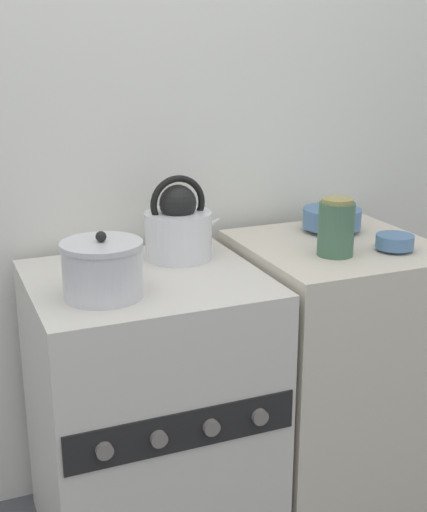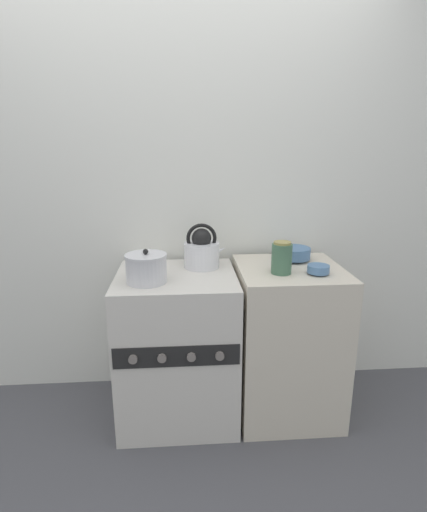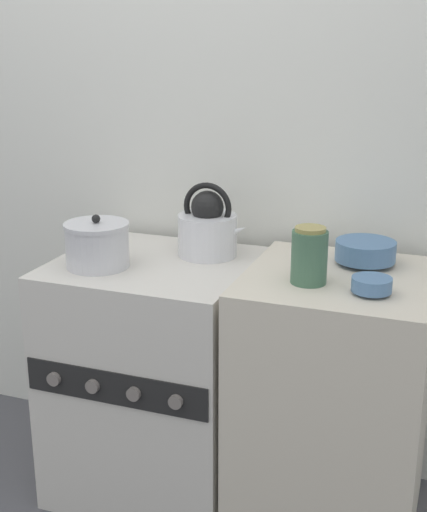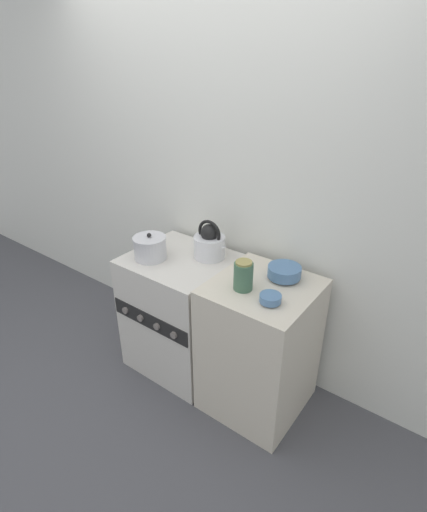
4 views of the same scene
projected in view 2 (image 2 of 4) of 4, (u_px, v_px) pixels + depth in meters
The scene contains 9 objects.
ground_plane at pixel (179, 446), 2.10m from camera, with size 12.00×12.00×0.00m, color #4C4C51.
wall_back at pixel (175, 193), 2.41m from camera, with size 7.00×0.06×2.50m.
stove at pixel (178, 346), 2.27m from camera, with size 0.65×0.62×0.85m.
counter at pixel (287, 340), 2.31m from camera, with size 0.57×0.59×0.88m.
kettle at pixel (202, 251), 2.27m from camera, with size 0.25×0.20×0.25m.
cooking_pot at pixel (146, 268), 2.02m from camera, with size 0.21×0.21×0.18m.
enamel_bowl at pixel (294, 253), 2.32m from camera, with size 0.19×0.19×0.08m.
small_ceramic_bowl at pixel (318, 269), 2.07m from camera, with size 0.11×0.11×0.05m.
storage_jar at pixel (282, 258), 2.07m from camera, with size 0.11×0.11×0.17m.
Camera 2 is at (0.05, -1.76, 1.53)m, focal length 28.00 mm.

